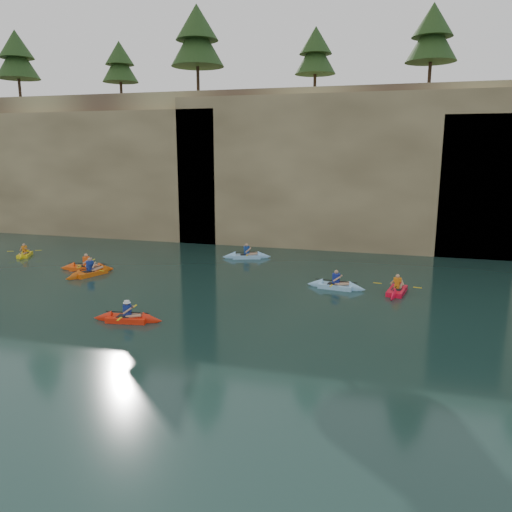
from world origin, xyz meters
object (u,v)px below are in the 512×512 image
(kayaker_orange, at_px, (87,268))
(kayaker_red_far, at_px, (397,290))
(main_kayaker, at_px, (128,318))
(kayaker_ltblue_near, at_px, (336,286))

(kayaker_orange, distance_m, kayaker_red_far, 18.23)
(main_kayaker, height_order, kayaker_orange, kayaker_orange)
(main_kayaker, distance_m, kayaker_orange, 10.44)
(kayaker_red_far, bearing_deg, kayaker_ltblue_near, 99.66)
(kayaker_ltblue_near, height_order, kayaker_red_far, kayaker_ltblue_near)
(kayaker_red_far, bearing_deg, main_kayaker, 134.26)
(kayaker_orange, bearing_deg, kayaker_red_far, -10.50)
(main_kayaker, height_order, kayaker_red_far, kayaker_red_far)
(kayaker_ltblue_near, distance_m, kayaker_red_far, 3.12)
(main_kayaker, xyz_separation_m, kayaker_ltblue_near, (7.91, 7.67, 0.00))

